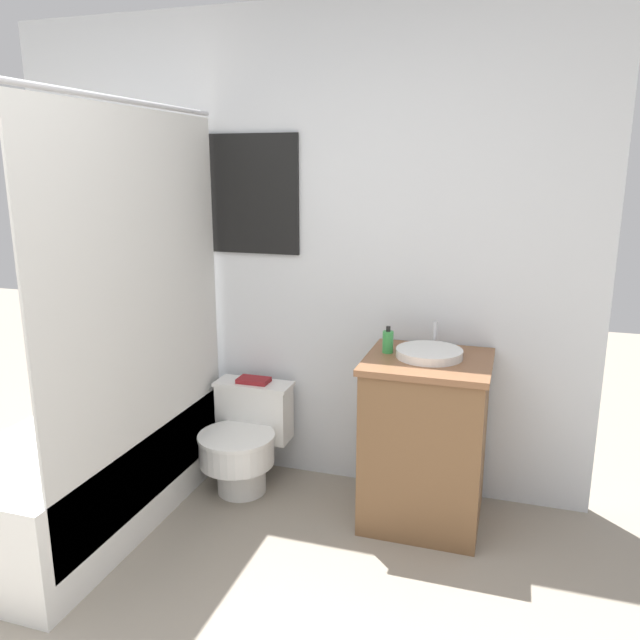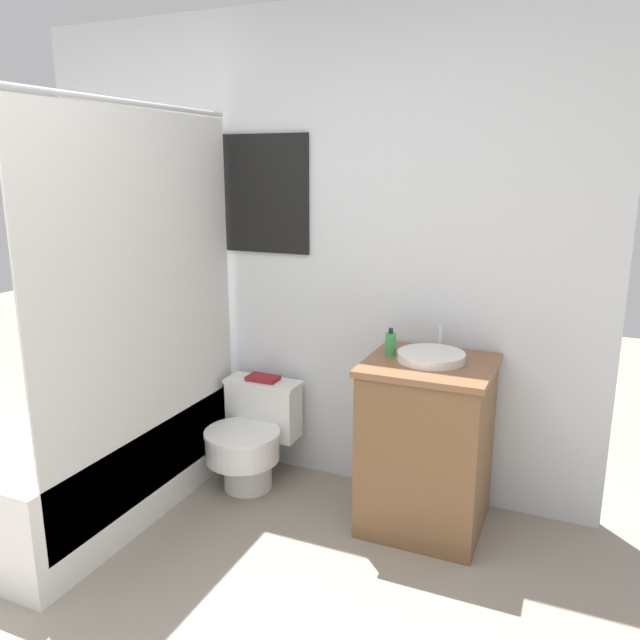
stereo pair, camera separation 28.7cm
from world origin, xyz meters
name	(u,v)px [view 2 (the right image)]	position (x,y,z in m)	size (l,w,h in m)	color
wall_back	(299,252)	(-0.01, 2.12, 1.26)	(3.21, 0.07, 2.50)	silver
shower_area	(106,452)	(-0.74, 1.33, 0.29)	(0.70, 1.52, 1.98)	white
toilet	(252,436)	(-0.16, 1.82, 0.28)	(0.42, 0.53, 0.55)	white
vanity	(426,445)	(0.81, 1.80, 0.42)	(0.58, 0.55, 0.83)	brown
sink	(431,356)	(0.81, 1.83, 0.85)	(0.31, 0.35, 0.13)	white
soap_bottle	(391,343)	(0.60, 1.84, 0.89)	(0.05, 0.05, 0.13)	green
book_on_tank	(263,378)	(-0.16, 1.96, 0.57)	(0.17, 0.11, 0.02)	maroon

